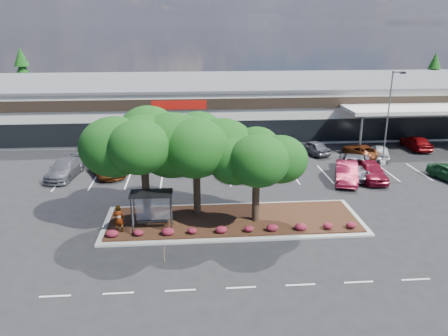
{
  "coord_description": "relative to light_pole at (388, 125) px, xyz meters",
  "views": [
    {
      "loc": [
        -4.89,
        -23.74,
        13.29
      ],
      "look_at": [
        -2.32,
        8.25,
        2.6
      ],
      "focal_mm": 35.0,
      "sensor_mm": 36.0,
      "label": 1
    }
  ],
  "objects": [
    {
      "name": "ground",
      "position": [
        -14.06,
        -15.81,
        -4.03
      ],
      "size": [
        160.0,
        160.0,
        0.0
      ],
      "primitive_type": "plane",
      "color": "black",
      "rests_on": "ground"
    },
    {
      "name": "retail_store",
      "position": [
        -14.0,
        18.1,
        -0.87
      ],
      "size": [
        80.4,
        25.2,
        6.25
      ],
      "color": "silver",
      "rests_on": "ground"
    },
    {
      "name": "landscape_island",
      "position": [
        -16.06,
        -11.81,
        -3.9
      ],
      "size": [
        18.0,
        6.0,
        0.26
      ],
      "color": "#A6A6A1",
      "rests_on": "ground"
    },
    {
      "name": "lane_markings",
      "position": [
        -14.2,
        -5.39,
        -4.02
      ],
      "size": [
        33.12,
        20.06,
        0.01
      ],
      "color": "silver",
      "rests_on": "ground"
    },
    {
      "name": "shrub_row",
      "position": [
        -16.06,
        -13.91,
        -3.52
      ],
      "size": [
        17.0,
        0.8,
        0.5
      ],
      "primitive_type": null,
      "color": "maroon",
      "rests_on": "landscape_island"
    },
    {
      "name": "bus_shelter",
      "position": [
        -21.56,
        -12.86,
        -1.72
      ],
      "size": [
        2.75,
        1.55,
        2.59
      ],
      "color": "black",
      "rests_on": "landscape_island"
    },
    {
      "name": "island_tree_west",
      "position": [
        -22.06,
        -11.31,
        0.18
      ],
      "size": [
        7.2,
        7.2,
        7.89
      ],
      "primitive_type": null,
      "color": "#123C0F",
      "rests_on": "landscape_island"
    },
    {
      "name": "island_tree_mid",
      "position": [
        -18.56,
        -10.61,
        -0.11
      ],
      "size": [
        6.6,
        6.6,
        7.32
      ],
      "primitive_type": null,
      "color": "#123C0F",
      "rests_on": "landscape_island"
    },
    {
      "name": "island_tree_east",
      "position": [
        -14.56,
        -12.11,
        -0.52
      ],
      "size": [
        5.8,
        5.8,
        6.5
      ],
      "primitive_type": null,
      "color": "#123C0F",
      "rests_on": "landscape_island"
    },
    {
      "name": "conifer_north_west",
      "position": [
        -44.06,
        30.19,
        0.97
      ],
      "size": [
        4.4,
        4.4,
        10.0
      ],
      "primitive_type": "cone",
      "color": "#123C0F",
      "rests_on": "ground"
    },
    {
      "name": "conifer_north_east",
      "position": [
        19.94,
        28.19,
        0.47
      ],
      "size": [
        3.96,
        3.96,
        9.0
      ],
      "primitive_type": "cone",
      "color": "#123C0F",
      "rests_on": "ground"
    },
    {
      "name": "person_waiting",
      "position": [
        -23.72,
        -13.22,
        -2.83
      ],
      "size": [
        0.7,
        0.48,
        1.87
      ],
      "primitive_type": "imported",
      "rotation": [
        0.0,
        0.0,
        3.19
      ],
      "color": "#594C47",
      "rests_on": "landscape_island"
    },
    {
      "name": "light_pole",
      "position": [
        0.0,
        0.0,
        0.0
      ],
      "size": [
        1.43,
        0.59,
        9.13
      ],
      "rotation": [
        0.0,
        0.0,
        -0.17
      ],
      "color": "#A6A6A1",
      "rests_on": "ground"
    },
    {
      "name": "survey_stake",
      "position": [
        -20.61,
        -16.81,
        -3.4
      ],
      "size": [
        0.07,
        0.14,
        0.98
      ],
      "color": "tan",
      "rests_on": "ground"
    },
    {
      "name": "car_0",
      "position": [
        -30.34,
        -1.15,
        -3.23
      ],
      "size": [
        2.91,
        5.7,
        1.59
      ],
      "primitive_type": "imported",
      "rotation": [
        0.0,
        0.0,
        -0.13
      ],
      "color": "#5C5E64",
      "rests_on": "ground"
    },
    {
      "name": "car_1",
      "position": [
        -26.6,
        -0.84,
        -3.28
      ],
      "size": [
        4.47,
        5.91,
        1.49
      ],
      "primitive_type": "imported",
      "rotation": [
        0.0,
        0.0,
        0.42
      ],
      "color": "brown",
      "rests_on": "ground"
    },
    {
      "name": "car_2",
      "position": [
        -19.51,
        0.17,
        -3.26
      ],
      "size": [
        3.36,
        4.92,
        1.54
      ],
      "primitive_type": "imported",
      "rotation": [
        0.0,
        0.0,
        -0.41
      ],
      "color": "#1A4721",
      "rests_on": "ground"
    },
    {
      "name": "car_3",
      "position": [
        -14.51,
        -1.49,
        -3.21
      ],
      "size": [
        3.79,
        6.26,
        1.63
      ],
      "primitive_type": "imported",
      "rotation": [
        0.0,
        0.0,
        -0.2
      ],
      "color": "#702D07",
      "rests_on": "ground"
    },
    {
      "name": "car_4",
      "position": [
        -13.23,
        -1.33,
        -3.27
      ],
      "size": [
        1.98,
        4.73,
        1.52
      ],
      "primitive_type": "imported",
      "rotation": [
        0.0,
        0.0,
        0.08
      ],
      "color": "#5A5B61",
      "rests_on": "ground"
    },
    {
      "name": "car_5",
      "position": [
        -5.36,
        -4.4,
        -3.17
      ],
      "size": [
        3.27,
        5.48,
        1.71
      ],
      "primitive_type": "imported",
      "rotation": [
        0.0,
        0.0,
        -0.3
      ],
      "color": "maroon",
      "rests_on": "ground"
    },
    {
      "name": "car_6",
      "position": [
        -4.07,
        -2.77,
        -3.17
      ],
      "size": [
        4.82,
        6.75,
        1.71
      ],
      "primitive_type": "imported",
      "rotation": [
        0.0,
        0.0,
        -0.36
      ],
      "color": "slate",
      "rests_on": "ground"
    },
    {
      "name": "car_7",
      "position": [
        -3.04,
        -4.14,
        -3.19
      ],
      "size": [
        2.3,
        5.06,
        1.68
      ],
      "primitive_type": "imported",
      "rotation": [
        0.0,
        0.0,
        -0.06
      ],
      "color": "maroon",
      "rests_on": "ground"
    },
    {
      "name": "car_9",
      "position": [
        -28.19,
        6.09,
        -3.33
      ],
      "size": [
        1.89,
        4.36,
        1.39
      ],
      "primitive_type": "imported",
      "rotation": [
        0.0,
        0.0,
        3.04
      ],
      "color": "navy",
      "rests_on": "ground"
    },
    {
      "name": "car_10",
      "position": [
        -21.46,
        3.27,
        -3.37
      ],
      "size": [
        1.57,
        3.88,
        1.32
      ],
      "primitive_type": "imported",
      "rotation": [
        0.0,
        0.0,
        3.14
      ],
      "color": "#1F511D",
      "rests_on": "ground"
    },
    {
      "name": "car_11",
      "position": [
        -15.91,
        5.9,
        -3.2
      ],
      "size": [
        3.42,
        5.29,
        1.65
      ],
      "primitive_type": "imported",
      "rotation": [
        0.0,
        0.0,
        2.78
      ],
      "color": "black",
      "rests_on": "ground"
    },
    {
      "name": "car_12",
      "position": [
        -14.44,
        4.94,
        -3.24
      ],
      "size": [
        3.25,
        5.94,
        1.58
      ],
      "primitive_type": "imported",
      "rotation": [
        0.0,
        0.0,
        3.03
      ],
      "color": "#54545B",
      "rests_on": "ground"
    },
    {
      "name": "car_13",
      "position": [
        -12.57,
        5.82,
        -3.23
      ],
      "size": [
        3.27,
        5.11,
        1.59
      ],
      "primitive_type": "imported",
      "rotation": [
        0.0,
        0.0,
        3.5
      ],
      "color": "#A0A8AC",
      "rests_on": "ground"
    },
    {
      "name": "car_14",
      "position": [
        -5.89,
        4.29,
        -3.29
      ],
      "size": [
        3.19,
        4.64,
        1.47
      ],
      "primitive_type": "imported",
      "rotation": [
        0.0,
        0.0,
        3.52
      ],
      "color": "#515158",
      "rests_on": "ground"
    },
    {
      "name": "car_15",
      "position": [
        -1.26,
        2.69,
        -3.36
      ],
      "size": [
        3.28,
        5.16,
        1.33
      ],
      "primitive_type": "imported",
      "rotation": [
        0.0,
        0.0,
        3.38
      ],
      "color": "maroon",
      "rests_on": "ground"
    },
    {
      "name": "car_16",
      "position": [
        0.56,
        2.23,
        -3.34
      ],
      "size": [
        2.71,
        4.36,
        1.38
      ],
      "primitive_type": "imported",
      "rotation": [
        0.0,
        0.0,
        2.86
      ],
      "color": "white",
      "rests_on": "ground"
    },
    {
      "name": "car_17",
      "position": [
        5.9,
        5.11,
        -3.22
      ],
      "size": [
        1.98,
        4.76,
        1.61
      ],
      "primitive_type": "imported",
      "rotation": [
        0.0,
        0.0,
        3.12
      ],
      "color": "maroon",
      "rests_on": "ground"
    }
  ]
}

